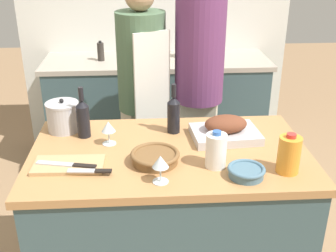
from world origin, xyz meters
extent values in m
cube|color=#3D565B|center=(0.00, 0.00, 0.44)|extent=(1.36, 0.80, 0.88)
cube|color=#B27F4C|center=(0.00, 0.00, 0.90)|extent=(1.40, 0.82, 0.04)
cube|color=#3D565B|center=(0.00, 1.65, 0.45)|extent=(1.88, 0.58, 0.90)
cube|color=#ADA393|center=(0.00, 1.65, 0.92)|extent=(1.94, 0.60, 0.04)
cube|color=silver|center=(0.00, 2.00, 1.27)|extent=(2.44, 0.10, 2.55)
cube|color=#BCBCC1|center=(0.31, 0.12, 0.95)|extent=(0.37, 0.28, 0.04)
ellipsoid|color=brown|center=(0.31, 0.12, 1.00)|extent=(0.24, 0.17, 0.09)
cylinder|color=brown|center=(-0.08, -0.12, 0.95)|extent=(0.22, 0.22, 0.04)
torus|color=brown|center=(-0.08, -0.12, 0.97)|extent=(0.24, 0.24, 0.02)
cube|color=tan|center=(-0.48, -0.13, 0.93)|extent=(0.33, 0.18, 0.02)
cylinder|color=#B7B7BC|center=(-0.57, 0.28, 1.00)|extent=(0.18, 0.18, 0.15)
cylinder|color=#B7B7BC|center=(-0.57, 0.28, 1.08)|extent=(0.18, 0.18, 0.01)
sphere|color=black|center=(-0.57, 0.28, 1.10)|extent=(0.02, 0.02, 0.02)
cylinder|color=slate|center=(0.33, -0.27, 0.94)|extent=(0.16, 0.16, 0.04)
torus|color=slate|center=(0.33, -0.27, 0.96)|extent=(0.17, 0.17, 0.02)
cylinder|color=orange|center=(0.53, -0.24, 1.01)|extent=(0.10, 0.10, 0.17)
cylinder|color=red|center=(0.53, -0.24, 1.11)|extent=(0.04, 0.04, 0.02)
cylinder|color=white|center=(0.20, -0.17, 1.00)|extent=(0.10, 0.10, 0.16)
cylinder|color=#3360B2|center=(0.20, -0.17, 1.10)|extent=(0.04, 0.04, 0.02)
cylinder|color=black|center=(-0.45, 0.19, 1.01)|extent=(0.07, 0.07, 0.17)
cone|color=black|center=(-0.45, 0.19, 1.11)|extent=(0.07, 0.07, 0.03)
cylinder|color=black|center=(-0.45, 0.19, 1.17)|extent=(0.03, 0.03, 0.07)
cylinder|color=black|center=(0.04, 0.22, 1.01)|extent=(0.07, 0.07, 0.17)
cone|color=black|center=(0.04, 0.22, 1.11)|extent=(0.07, 0.07, 0.03)
cylinder|color=black|center=(0.04, 0.22, 1.16)|extent=(0.03, 0.03, 0.07)
cylinder|color=silver|center=(-0.31, 0.09, 0.92)|extent=(0.07, 0.07, 0.00)
cylinder|color=silver|center=(-0.31, 0.09, 0.96)|extent=(0.01, 0.01, 0.07)
cone|color=silver|center=(-0.31, 0.09, 1.02)|extent=(0.07, 0.07, 0.06)
cylinder|color=silver|center=(-0.06, -0.29, 0.92)|extent=(0.07, 0.07, 0.00)
cylinder|color=silver|center=(-0.06, -0.29, 0.96)|extent=(0.01, 0.01, 0.07)
cone|color=silver|center=(-0.06, -0.29, 1.03)|extent=(0.07, 0.07, 0.06)
cube|color=#B7B7BC|center=(-0.55, -0.14, 0.94)|extent=(0.18, 0.07, 0.01)
cube|color=black|center=(-0.41, -0.17, 0.94)|extent=(0.11, 0.05, 0.01)
cube|color=#B7B7BC|center=(-0.42, -0.21, 0.94)|extent=(0.13, 0.04, 0.01)
cube|color=black|center=(-0.32, -0.22, 0.94)|extent=(0.08, 0.03, 0.01)
cube|color=silver|center=(0.33, 1.66, 0.97)|extent=(0.18, 0.14, 0.05)
cylinder|color=#B7B7BC|center=(0.30, 1.66, 1.04)|extent=(0.13, 0.13, 0.10)
cube|color=silver|center=(0.39, 1.66, 1.07)|extent=(0.05, 0.08, 0.16)
cube|color=silver|center=(0.33, 1.66, 1.20)|extent=(0.17, 0.08, 0.08)
cylinder|color=#B28E2D|center=(0.04, 1.55, 1.01)|extent=(0.07, 0.07, 0.14)
cylinder|color=black|center=(0.04, 1.55, 1.09)|extent=(0.03, 0.03, 0.02)
cylinder|color=#332D28|center=(-0.47, 1.65, 1.01)|extent=(0.06, 0.06, 0.15)
cylinder|color=black|center=(-0.47, 1.65, 1.10)|extent=(0.02, 0.02, 0.02)
cube|color=beige|center=(-0.13, 0.89, 0.40)|extent=(0.32, 0.28, 0.80)
cylinder|color=#4C6B4C|center=(-0.13, 0.89, 1.13)|extent=(0.33, 0.33, 0.67)
cube|color=silver|center=(-0.06, 0.75, 0.94)|extent=(0.24, 0.13, 0.85)
cube|color=beige|center=(0.26, 0.86, 0.43)|extent=(0.30, 0.24, 0.86)
cylinder|color=#663360|center=(0.26, 0.86, 1.22)|extent=(0.33, 0.33, 0.72)
camera|label=1|loc=(-0.13, -1.88, 1.92)|focal=45.00mm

